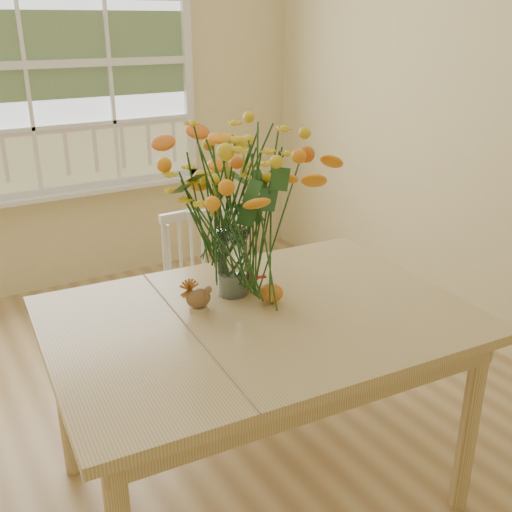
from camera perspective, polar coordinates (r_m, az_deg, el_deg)
floor at (r=2.77m, az=-6.82°, el=-19.69°), size 4.00×4.50×0.01m
wall_back at (r=4.28m, az=-20.92°, el=13.97°), size 4.00×0.02×2.70m
window at (r=4.23m, az=-21.14°, el=16.35°), size 2.42×0.12×1.74m
dining_table at (r=2.25m, az=0.27°, el=-7.56°), size 1.59×1.19×0.81m
windsor_chair at (r=3.05m, az=-4.57°, el=-3.75°), size 0.52×0.50×0.92m
flower_vase at (r=2.23m, az=-2.39°, el=5.66°), size 0.55×0.55×0.66m
pumpkin at (r=2.28m, az=1.43°, el=-3.63°), size 0.09×0.09×0.07m
turkey_figurine at (r=2.23m, az=-5.51°, el=-4.04°), size 0.10×0.09×0.12m
dark_gourd at (r=2.39m, az=-1.18°, el=-2.25°), size 0.12×0.09×0.08m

